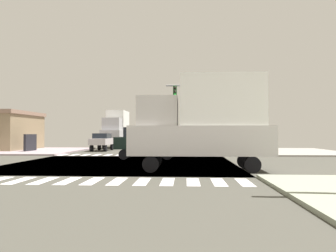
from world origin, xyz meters
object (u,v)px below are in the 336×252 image
object	(u,v)px
traffic_signal_mast	(211,100)
box_truck_leading_2	(204,120)
street_lamp	(217,104)
box_truck_queued_1	(116,128)
suv_nearside_1	(147,140)
sedan_crossing_2	(102,140)

from	to	relation	value
traffic_signal_mast	box_truck_leading_2	world-z (taller)	traffic_signal_mast
street_lamp	box_truck_queued_1	size ratio (longest dim) A/B	1.27
street_lamp	suv_nearside_1	xyz separation A→B (m)	(-6.69, -14.46, -4.00)
box_truck_leading_2	traffic_signal_mast	bearing A→B (deg)	-6.61
box_truck_queued_1	box_truck_leading_2	distance (m)	26.11
street_lamp	suv_nearside_1	world-z (taller)	street_lamp
traffic_signal_mast	suv_nearside_1	bearing A→B (deg)	-140.32
sedan_crossing_2	box_truck_leading_2	bearing A→B (deg)	120.09
box_truck_queued_1	street_lamp	bearing A→B (deg)	168.12
sedan_crossing_2	street_lamp	bearing A→B (deg)	-161.35
suv_nearside_1	box_truck_leading_2	size ratio (longest dim) A/B	0.64
suv_nearside_1	box_truck_queued_1	distance (m)	18.24
sedan_crossing_2	box_truck_leading_2	xyz separation A→B (m)	(9.94, -17.15, 1.45)
street_lamp	box_truck_leading_2	world-z (taller)	street_lamp
traffic_signal_mast	street_lamp	distance (m)	10.32
box_truck_queued_1	box_truck_leading_2	size ratio (longest dim) A/B	1.00
suv_nearside_1	sedan_crossing_2	xyz separation A→B (m)	(-6.09, 10.15, -0.28)
street_lamp	suv_nearside_1	distance (m)	16.43
suv_nearside_1	box_truck_queued_1	world-z (taller)	box_truck_queued_1
traffic_signal_mast	box_truck_queued_1	size ratio (longest dim) A/B	0.92
sedan_crossing_2	box_truck_leading_2	size ratio (longest dim) A/B	0.60
suv_nearside_1	box_truck_leading_2	bearing A→B (deg)	28.78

